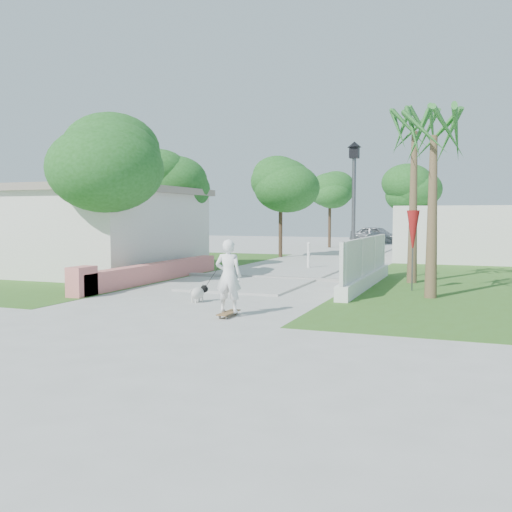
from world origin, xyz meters
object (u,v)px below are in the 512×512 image
at_px(patio_umbrella, 413,232).
at_px(skateboarder, 212,278).
at_px(street_lamp, 354,207).
at_px(bollard, 309,255).
at_px(parked_car, 377,235).
at_px(dog, 199,293).

xyz_separation_m(patio_umbrella, skateboarder, (-3.96, -4.93, -0.96)).
relative_size(street_lamp, bollard, 4.07).
height_order(street_lamp, patio_umbrella, street_lamp).
distance_m(skateboarder, parked_car, 32.52).
distance_m(patio_umbrella, skateboarder, 6.40).
relative_size(street_lamp, skateboarder, 2.00).
bearing_deg(street_lamp, skateboarder, -109.21).
bearing_deg(street_lamp, dog, -119.15).
bearing_deg(bollard, parked_car, 91.94).
bearing_deg(patio_umbrella, bollard, 129.91).
bearing_deg(street_lamp, patio_umbrella, -27.76).
relative_size(patio_umbrella, skateboarder, 1.04).
distance_m(bollard, skateboarder, 10.45).
xyz_separation_m(skateboarder, dog, (-0.78, 0.83, -0.49)).
height_order(bollard, skateboarder, skateboarder).
relative_size(street_lamp, dog, 7.34).
bearing_deg(patio_umbrella, skateboarder, -128.82).
relative_size(bollard, parked_car, 0.27).
distance_m(street_lamp, skateboarder, 6.50).
bearing_deg(skateboarder, patio_umbrella, -136.36).
xyz_separation_m(street_lamp, bollard, (-2.70, 4.50, -1.84)).
bearing_deg(skateboarder, street_lamp, -116.74).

